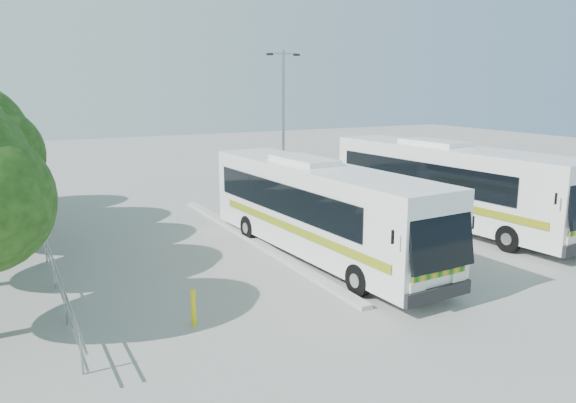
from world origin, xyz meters
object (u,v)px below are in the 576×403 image
coach_adjacent (450,183)px  bollard (193,308)px  coach_main (319,208)px  lamppost (283,116)px

coach_adjacent → bollard: 14.62m
coach_adjacent → bollard: size_ratio=13.01×
coach_main → coach_adjacent: (7.61, 1.32, 0.09)m
coach_main → lamppost: lamppost is taller
coach_adjacent → lamppost: bearing=102.5°
coach_main → lamppost: size_ratio=1.52×
coach_main → lamppost: bearing=65.6°
lamppost → coach_adjacent: bearing=-68.8°
coach_main → coach_adjacent: coach_adjacent is taller
lamppost → bollard: size_ratio=8.12×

